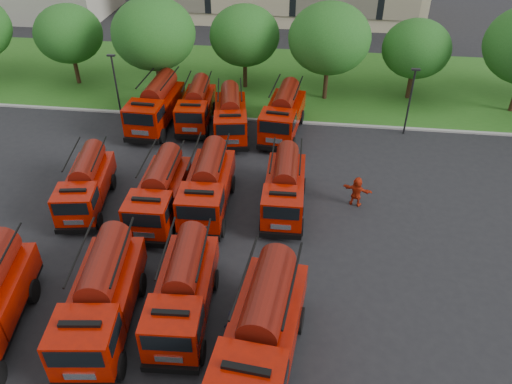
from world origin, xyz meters
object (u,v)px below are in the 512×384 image
Objects in this scene: firefighter_5 at (355,204)px; fire_truck_7 at (285,187)px; fire_truck_8 at (156,105)px; fire_truck_3 at (262,333)px; fire_truck_1 at (102,298)px; fire_truck_4 at (86,184)px; fire_truck_9 at (196,105)px; fire_truck_6 at (208,185)px; fire_truck_5 at (160,192)px; fire_truck_11 at (283,113)px; fire_truck_2 at (183,290)px; firefighter_4 at (32,281)px; firefighter_3 at (235,333)px; fire_truck_10 at (230,115)px.

fire_truck_7 is at bearing 29.33° from firefighter_5.
fire_truck_7 is 0.89× the size of fire_truck_8.
fire_truck_3 is 12.66m from firefighter_5.
fire_truck_1 is 9.70m from fire_truck_4.
fire_truck_7 is at bearing -56.67° from fire_truck_9.
fire_truck_1 is 3.99× the size of firefighter_5.
fire_truck_6 is at bearing -77.35° from fire_truck_9.
fire_truck_5 is 11.71m from firefighter_5.
fire_truck_9 is 0.92× the size of fire_truck_11.
fire_truck_9 is at bearing 60.42° from fire_truck_4.
fire_truck_11 is 3.73× the size of firefighter_5.
fire_truck_7 is (3.89, 8.76, -0.07)m from fire_truck_2.
fire_truck_4 reaches higher than firefighter_4.
fire_truck_2 is 19.17m from fire_truck_9.
fire_truck_6 is at bearing -104.61° from fire_truck_11.
fire_truck_5 is (-3.21, 7.30, -0.01)m from fire_truck_2.
firefighter_4 is (-8.19, 1.08, -1.57)m from fire_truck_2.
fire_truck_9 is (-7.45, 20.95, -0.33)m from fire_truck_3.
fire_truck_9 reaches higher than firefighter_5.
fire_truck_2 is 18.33m from fire_truck_11.
firefighter_3 is (5.88, 0.16, -1.70)m from fire_truck_1.
fire_truck_6 is 0.99× the size of fire_truck_11.
fire_truck_11 reaches higher than firefighter_3.
firefighter_4 is at bearing 149.47° from fire_truck_1.
fire_truck_1 is 5.47m from firefighter_4.
fire_truck_3 is 11.75m from fire_truck_5.
fire_truck_3 is at bearing -54.67° from fire_truck_5.
fire_truck_1 is 18.63m from fire_truck_10.
fire_truck_8 is at bearing 106.12° from fire_truck_5.
firefighter_3 is at bearing -5.41° from fire_truck_1.
fire_truck_5 is 4.52× the size of firefighter_4.
fire_truck_8 reaches higher than fire_truck_9.
fire_truck_1 is at bearing -109.11° from fire_truck_6.
firefighter_3 is at bearing -62.24° from fire_truck_8.
firefighter_5 is (15.96, 1.95, -1.47)m from fire_truck_4.
fire_truck_5 reaches higher than firefighter_4.
fire_truck_11 is (3.05, 18.08, 0.03)m from fire_truck_2.
fire_truck_2 is 0.86× the size of fire_truck_3.
fire_truck_1 is 19.37m from fire_truck_8.
fire_truck_10 is at bearing 108.65° from fire_truck_3.
firefighter_3 is 11.90m from firefighter_5.
fire_truck_8 is (-6.60, 18.11, 0.11)m from fire_truck_2.
fire_truck_8 is at bearing -174.54° from fire_truck_11.
fire_truck_3 is at bearing -91.53° from fire_truck_7.
fire_truck_4 is 4.53× the size of firefighter_3.
fire_truck_11 is (6.47, 19.07, -0.10)m from fire_truck_1.
fire_truck_5 is at bearing 110.36° from fire_truck_2.
fire_truck_10 is at bearing 74.85° from fire_truck_1.
firefighter_3 is (3.24, -18.28, -1.52)m from fire_truck_10.
fire_truck_8 reaches higher than fire_truck_10.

